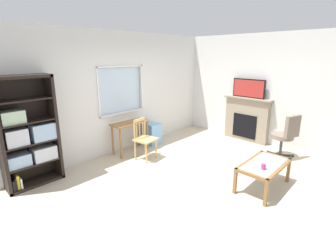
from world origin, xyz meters
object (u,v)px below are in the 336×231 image
(bookshelf, at_px, (28,136))
(office_chair, at_px, (286,134))
(plastic_drawer_unit, at_px, (152,133))
(coffee_table, at_px, (264,167))
(sippy_cup, at_px, (263,166))
(wooden_chair, at_px, (144,138))
(fireplace, at_px, (246,119))
(desk_under_window, at_px, (130,128))
(tv, at_px, (249,88))

(bookshelf, height_order, office_chair, bookshelf)
(plastic_drawer_unit, xyz_separation_m, coffee_table, (-0.10, -2.96, 0.11))
(plastic_drawer_unit, relative_size, sippy_cup, 6.04)
(plastic_drawer_unit, xyz_separation_m, office_chair, (1.45, -2.79, 0.28))
(office_chair, bearing_deg, coffee_table, -173.67)
(wooden_chair, relative_size, fireplace, 0.72)
(plastic_drawer_unit, bearing_deg, desk_under_window, -176.01)
(plastic_drawer_unit, relative_size, office_chair, 0.54)
(coffee_table, bearing_deg, bookshelf, 131.71)
(bookshelf, relative_size, desk_under_window, 2.20)
(wooden_chair, bearing_deg, coffee_table, -75.28)
(bookshelf, relative_size, coffee_table, 1.83)
(office_chair, distance_m, coffee_table, 1.57)
(bookshelf, xyz_separation_m, plastic_drawer_unit, (2.80, -0.06, -0.62))
(office_chair, distance_m, sippy_cup, 1.78)
(desk_under_window, distance_m, tv, 3.17)
(wooden_chair, height_order, tv, tv)
(desk_under_window, height_order, plastic_drawer_unit, desk_under_window)
(desk_under_window, xyz_separation_m, plastic_drawer_unit, (0.72, 0.05, -0.32))
(desk_under_window, height_order, sippy_cup, desk_under_window)
(coffee_table, bearing_deg, fireplace, 33.21)
(wooden_chair, bearing_deg, sippy_cup, -80.51)
(bookshelf, distance_m, sippy_cup, 3.98)
(wooden_chair, height_order, plastic_drawer_unit, wooden_chair)
(desk_under_window, relative_size, fireplace, 0.70)
(fireplace, bearing_deg, office_chair, -112.62)
(fireplace, bearing_deg, tv, 180.00)
(office_chair, height_order, coffee_table, office_chair)
(office_chair, bearing_deg, bookshelf, 146.12)
(desk_under_window, distance_m, plastic_drawer_unit, 0.79)
(bookshelf, relative_size, fireplace, 1.53)
(fireplace, bearing_deg, wooden_chair, 158.25)
(fireplace, xyz_separation_m, sippy_cup, (-2.25, -1.40, -0.09))
(desk_under_window, height_order, coffee_table, desk_under_window)
(wooden_chair, relative_size, sippy_cup, 10.00)
(bookshelf, xyz_separation_m, office_chair, (4.24, -2.85, -0.33))
(desk_under_window, relative_size, sippy_cup, 9.74)
(office_chair, relative_size, coffee_table, 0.95)
(wooden_chair, bearing_deg, fireplace, -21.75)
(office_chair, height_order, sippy_cup, office_chair)
(tv, bearing_deg, office_chair, -111.86)
(desk_under_window, distance_m, coffee_table, 2.98)
(tv, relative_size, office_chair, 0.85)
(bookshelf, height_order, wooden_chair, bookshelf)
(desk_under_window, bearing_deg, bookshelf, 176.92)
(plastic_drawer_unit, distance_m, tv, 2.75)
(plastic_drawer_unit, bearing_deg, coffee_table, -92.03)
(wooden_chair, xyz_separation_m, sippy_cup, (0.41, -2.46, 0.03))
(fireplace, distance_m, tv, 0.82)
(fireplace, xyz_separation_m, office_chair, (-0.48, -1.16, -0.03))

